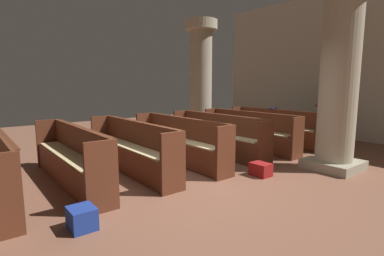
# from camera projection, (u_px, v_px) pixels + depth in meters

# --- Properties ---
(ground_plane) EXTENTS (19.20, 19.20, 0.00)m
(ground_plane) POSITION_uv_depth(u_px,v_px,m) (199.00, 180.00, 5.17)
(ground_plane) COLOR brown
(back_wall) EXTENTS (10.00, 0.16, 4.50)m
(back_wall) POSITION_uv_depth(u_px,v_px,m) (360.00, 64.00, 8.57)
(back_wall) COLOR beige
(back_wall) RESTS_ON ground
(pew_row_0) EXTENTS (2.92, 0.46, 0.96)m
(pew_row_0) POSITION_uv_depth(u_px,v_px,m) (275.00, 125.00, 8.32)
(pew_row_0) COLOR brown
(pew_row_0) RESTS_ON ground
(pew_row_1) EXTENTS (2.92, 0.46, 0.96)m
(pew_row_1) POSITION_uv_depth(u_px,v_px,m) (248.00, 129.00, 7.64)
(pew_row_1) COLOR brown
(pew_row_1) RESTS_ON ground
(pew_row_2) EXTENTS (2.92, 0.47, 0.96)m
(pew_row_2) POSITION_uv_depth(u_px,v_px,m) (217.00, 134.00, 6.95)
(pew_row_2) COLOR brown
(pew_row_2) RESTS_ON ground
(pew_row_3) EXTENTS (2.92, 0.46, 0.96)m
(pew_row_3) POSITION_uv_depth(u_px,v_px,m) (179.00, 139.00, 6.27)
(pew_row_3) COLOR brown
(pew_row_3) RESTS_ON ground
(pew_row_4) EXTENTS (2.92, 0.46, 0.96)m
(pew_row_4) POSITION_uv_depth(u_px,v_px,m) (131.00, 146.00, 5.59)
(pew_row_4) COLOR brown
(pew_row_4) RESTS_ON ground
(pew_row_5) EXTENTS (2.92, 0.47, 0.96)m
(pew_row_5) POSITION_uv_depth(u_px,v_px,m) (70.00, 154.00, 4.91)
(pew_row_5) COLOR brown
(pew_row_5) RESTS_ON ground
(pillar_aisle_side) EXTENTS (1.01, 1.01, 3.63)m
(pillar_aisle_side) POSITION_uv_depth(u_px,v_px,m) (340.00, 72.00, 5.58)
(pillar_aisle_side) COLOR #9F967E
(pillar_aisle_side) RESTS_ON ground
(pillar_far_side) EXTENTS (1.01, 1.01, 3.63)m
(pillar_far_side) POSITION_uv_depth(u_px,v_px,m) (201.00, 77.00, 9.34)
(pillar_far_side) COLOR #9F967E
(pillar_far_side) RESTS_ON ground
(lectern) EXTENTS (0.48, 0.45, 1.08)m
(lectern) POSITION_uv_depth(u_px,v_px,m) (324.00, 126.00, 8.59)
(lectern) COLOR brown
(lectern) RESTS_ON ground
(hymn_book) EXTENTS (0.15, 0.21, 0.03)m
(hymn_book) POSITION_uv_depth(u_px,v_px,m) (273.00, 108.00, 8.54)
(hymn_book) COLOR navy
(hymn_book) RESTS_ON pew_row_0
(kneeler_box_red) EXTENTS (0.36, 0.27, 0.24)m
(kneeler_box_red) POSITION_uv_depth(u_px,v_px,m) (261.00, 169.00, 5.39)
(kneeler_box_red) COLOR maroon
(kneeler_box_red) RESTS_ON ground
(kneeler_box_blue) EXTENTS (0.33, 0.28, 0.26)m
(kneeler_box_blue) POSITION_uv_depth(u_px,v_px,m) (82.00, 218.00, 3.40)
(kneeler_box_blue) COLOR navy
(kneeler_box_blue) RESTS_ON ground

